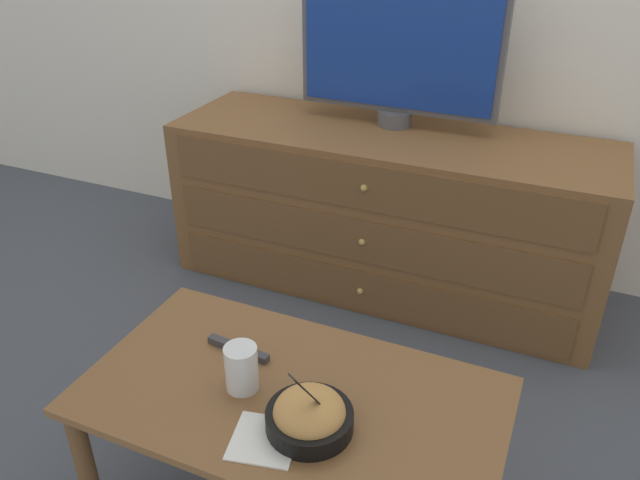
{
  "coord_description": "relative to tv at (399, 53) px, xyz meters",
  "views": [
    {
      "loc": [
        0.58,
        -2.33,
        1.37
      ],
      "look_at": [
        0.06,
        -1.15,
        0.65
      ],
      "focal_mm": 35.0,
      "sensor_mm": 36.0,
      "label": 1
    }
  ],
  "objects": [
    {
      "name": "tv",
      "position": [
        0.0,
        0.0,
        0.0
      ],
      "size": [
        0.73,
        0.12,
        0.5
      ],
      "color": "#515156",
      "rests_on": "dresser"
    },
    {
      "name": "coffee_table",
      "position": [
        0.17,
        -1.23,
        -0.53
      ],
      "size": [
        0.93,
        0.51,
        0.41
      ],
      "color": "brown",
      "rests_on": "ground_plane"
    },
    {
      "name": "dresser",
      "position": [
        0.02,
        -0.1,
        -0.57
      ],
      "size": [
        1.6,
        0.52,
        0.62
      ],
      "color": "brown",
      "rests_on": "ground_plane"
    },
    {
      "name": "napkin",
      "position": [
        0.18,
        -1.37,
        -0.47
      ],
      "size": [
        0.16,
        0.16,
        0.0
      ],
      "color": "white",
      "rests_on": "coffee_table"
    },
    {
      "name": "takeout_bowl",
      "position": [
        0.24,
        -1.3,
        -0.43
      ],
      "size": [
        0.18,
        0.18,
        0.18
      ],
      "color": "black",
      "rests_on": "coffee_table"
    },
    {
      "name": "remote_control",
      "position": [
        -0.01,
        -1.15,
        -0.46
      ],
      "size": [
        0.17,
        0.04,
        0.02
      ],
      "color": "#38383D",
      "rests_on": "coffee_table"
    },
    {
      "name": "drink_cup",
      "position": [
        0.06,
        -1.25,
        -0.42
      ],
      "size": [
        0.07,
        0.07,
        0.11
      ],
      "color": "#9E6638",
      "rests_on": "coffee_table"
    },
    {
      "name": "ground_plane",
      "position": [
        0.06,
        0.18,
        -0.88
      ],
      "size": [
        12.0,
        12.0,
        0.0
      ],
      "primitive_type": "plane",
      "color": "#474C56"
    }
  ]
}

